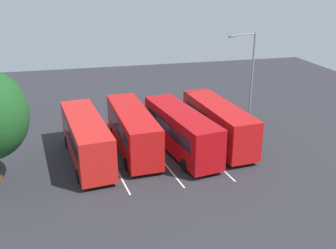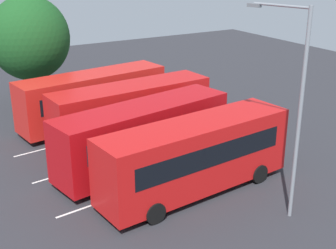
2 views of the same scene
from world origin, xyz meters
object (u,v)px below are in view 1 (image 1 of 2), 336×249
bus_center_right (132,129)px  bus_far_right (86,138)px  bus_far_left (218,123)px  bus_center_left (181,130)px  street_lamp (250,76)px  pedestrian (121,115)px

bus_center_right → bus_far_right: (-0.89, 3.58, 0.00)m
bus_far_left → bus_center_left: size_ratio=0.99×
bus_center_right → bus_far_left: bearing=-95.8°
bus_far_left → street_lamp: 5.17m
bus_far_left → bus_far_right: size_ratio=1.00×
pedestrian → street_lamp: size_ratio=0.18×
bus_center_right → street_lamp: 11.10m
bus_far_left → street_lamp: street_lamp is taller
bus_center_left → bus_center_right: size_ratio=1.01×
bus_center_right → pedestrian: (5.90, 0.16, -0.91)m
bus_center_right → street_lamp: bearing=-83.5°
bus_far_left → bus_far_right: (-0.62, 10.52, 0.00)m
pedestrian → bus_center_left: bearing=39.6°
bus_far_right → bus_center_right: bearing=-83.2°
bus_center_left → bus_far_right: same height
bus_far_right → pedestrian: 7.66m
bus_far_right → pedestrian: (6.79, -3.42, -0.91)m
street_lamp → bus_far_left: bearing=15.9°
bus_far_left → pedestrian: (6.17, 7.10, -0.91)m
bus_far_left → bus_far_right: bearing=88.0°
bus_center_left → bus_far_left: bearing=-85.5°
bus_center_left → street_lamp: street_lamp is taller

